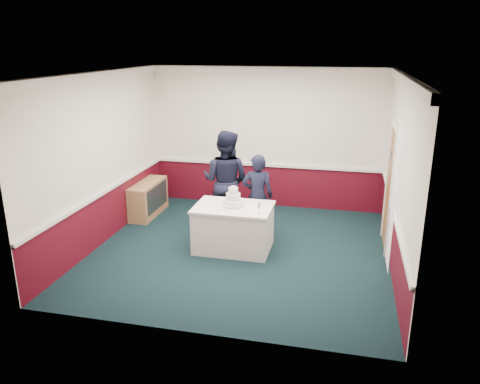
% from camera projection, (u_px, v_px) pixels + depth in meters
% --- Properties ---
extents(ground, '(5.00, 5.00, 0.00)m').
position_uv_depth(ground, '(240.00, 250.00, 8.14)').
color(ground, black).
rests_on(ground, ground).
extents(room_shell, '(5.00, 5.00, 3.00)m').
position_uv_depth(room_shell, '(253.00, 133.00, 8.10)').
color(room_shell, silver).
rests_on(room_shell, ground).
extents(sideboard, '(0.41, 1.20, 0.70)m').
position_uv_depth(sideboard, '(148.00, 199.00, 9.75)').
color(sideboard, tan).
rests_on(sideboard, ground).
extents(cake_table, '(1.32, 0.92, 0.79)m').
position_uv_depth(cake_table, '(233.00, 227.00, 8.09)').
color(cake_table, white).
rests_on(cake_table, ground).
extents(wedding_cake, '(0.35, 0.35, 0.36)m').
position_uv_depth(wedding_cake, '(233.00, 200.00, 7.94)').
color(wedding_cake, white).
rests_on(wedding_cake, cake_table).
extents(cake_knife, '(0.09, 0.21, 0.00)m').
position_uv_depth(cake_knife, '(229.00, 210.00, 7.79)').
color(cake_knife, silver).
rests_on(cake_knife, cake_table).
extents(champagne_flute, '(0.05, 0.05, 0.21)m').
position_uv_depth(champagne_flute, '(259.00, 206.00, 7.57)').
color(champagne_flute, silver).
rests_on(champagne_flute, cake_table).
extents(person_man, '(1.04, 0.87, 1.92)m').
position_uv_depth(person_man, '(226.00, 181.00, 8.83)').
color(person_man, black).
rests_on(person_man, ground).
extents(person_woman, '(0.62, 0.45, 1.57)m').
position_uv_depth(person_woman, '(257.00, 196.00, 8.53)').
color(person_woman, black).
rests_on(person_woman, ground).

